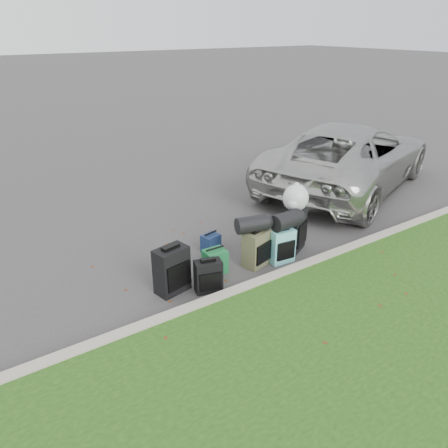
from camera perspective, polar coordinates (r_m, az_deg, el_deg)
ground at (r=7.34m, az=1.52°, el=-4.26°), size 120.00×120.00×0.00m
curb at (r=6.63m, az=6.56°, el=-7.13°), size 120.00×0.18×0.15m
suv at (r=10.68m, az=16.00°, el=8.54°), size 6.03×4.28×1.53m
suitcase_small_black at (r=6.34m, az=-2.06°, el=-6.83°), size 0.43×0.31×0.49m
suitcase_large_black_left at (r=6.32m, az=-6.84°, el=-5.99°), size 0.53×0.38×0.69m
suitcase_olive at (r=6.98m, az=4.25°, el=-3.20°), size 0.49×0.38×0.59m
suitcase_teal at (r=7.14m, az=7.53°, el=-2.83°), size 0.42×0.28×0.57m
suitcase_large_black_right at (r=7.51m, az=9.07°, el=-0.80°), size 0.56×0.48×0.73m
tote_green at (r=6.81m, az=-1.18°, el=-4.91°), size 0.34×0.28×0.38m
tote_navy at (r=7.44m, az=-1.74°, el=-2.53°), size 0.33×0.28×0.31m
duffel_left at (r=6.78m, az=3.64°, el=-0.03°), size 0.54×0.37×0.26m
duffel_right at (r=7.02m, az=8.17°, el=0.47°), size 0.51×0.31×0.28m
trash_bag at (r=7.29m, az=9.36°, el=3.39°), size 0.44×0.44×0.44m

